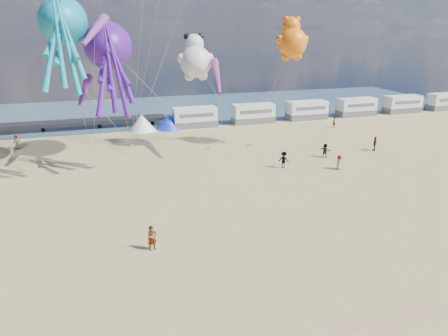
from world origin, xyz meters
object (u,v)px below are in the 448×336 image
(motorhome_1, at_px, (253,114))
(tent_blue, at_px, (169,121))
(motorhome_5, at_px, (445,101))
(windsock_right, at_px, (84,90))
(beachgoer_3, at_px, (375,144))
(beachgoer_0, at_px, (339,162))
(windsock_left, at_px, (95,31))
(beachgoer_5, at_px, (334,122))
(motorhome_0, at_px, (195,117))
(beachgoer_2, at_px, (284,160))
(kite_octopus_teal, at_px, (63,21))
(motorhome_2, at_px, (307,110))
(beachgoer_6, at_px, (17,142))
(kite_teddy_orange, at_px, (292,43))
(sandbag_d, at_px, (224,142))
(standing_person, at_px, (152,238))
(windsock_mid, at_px, (217,77))
(motorhome_4, at_px, (402,104))
(sandbag_b, at_px, (208,149))
(sandbag_a, at_px, (94,167))
(kite_panda, at_px, (195,62))
(sandbag_e, at_px, (132,145))
(kite_octopus_purple, at_px, (108,46))
(tent_white, at_px, (142,123))
(sandbag_c, at_px, (249,145))
(motorhome_3, at_px, (356,107))
(beachgoer_4, at_px, (325,150))

(motorhome_1, height_order, tent_blue, motorhome_1)
(motorhome_5, xyz_separation_m, windsock_right, (-62.44, -13.72, 6.62))
(tent_blue, distance_m, beachgoer_3, 29.17)
(beachgoer_0, height_order, windsock_left, windsock_left)
(beachgoer_0, relative_size, beachgoer_5, 0.94)
(motorhome_0, bearing_deg, tent_blue, 180.00)
(beachgoer_2, xyz_separation_m, kite_octopus_teal, (-21.01, 7.46, 14.07))
(windsock_left, bearing_deg, motorhome_2, 45.62)
(motorhome_1, relative_size, beachgoer_6, 3.79)
(beachgoer_0, height_order, kite_teddy_orange, kite_teddy_orange)
(sandbag_d, height_order, kite_octopus_teal, kite_octopus_teal)
(standing_person, bearing_deg, windsock_mid, 50.01)
(tent_blue, distance_m, beachgoer_2, 23.18)
(motorhome_4, xyz_separation_m, kite_teddy_orange, (-29.41, -14.33, 11.19))
(motorhome_1, bearing_deg, windsock_mid, -123.98)
(motorhome_1, xyz_separation_m, sandbag_b, (-10.74, -12.38, -1.39))
(sandbag_d, bearing_deg, motorhome_4, 15.09)
(kite_octopus_teal, bearing_deg, sandbag_b, 0.62)
(motorhome_2, xyz_separation_m, kite_teddy_orange, (-10.41, -14.33, 11.19))
(motorhome_2, relative_size, kite_teddy_orange, 1.11)
(sandbag_a, xyz_separation_m, kite_panda, (12.45, 3.95, 10.47))
(beachgoer_0, bearing_deg, windsock_right, 87.70)
(sandbag_d, height_order, windsock_right, windsock_right)
(tent_blue, xyz_separation_m, kite_panda, (1.66, -11.40, 9.38))
(beachgoer_0, distance_m, beachgoer_2, 5.85)
(sandbag_e, distance_m, windsock_left, 16.25)
(beachgoer_2, height_order, sandbag_a, beachgoer_2)
(beachgoer_0, relative_size, windsock_left, 0.23)
(kite_octopus_purple, bearing_deg, beachgoer_6, 139.54)
(motorhome_5, distance_m, windsock_right, 64.27)
(tent_white, xyz_separation_m, kite_octopus_purple, (-4.07, -11.59, 11.30))
(motorhome_1, height_order, standing_person, motorhome_1)
(beachgoer_6, bearing_deg, sandbag_c, 5.14)
(sandbag_d, distance_m, kite_panda, 11.33)
(motorhome_4, distance_m, windsock_left, 55.12)
(motorhome_3, bearing_deg, sandbag_c, -153.31)
(standing_person, bearing_deg, motorhome_1, 47.22)
(kite_octopus_teal, bearing_deg, motorhome_4, 9.00)
(motorhome_4, height_order, beachgoer_5, motorhome_4)
(kite_octopus_purple, xyz_separation_m, kite_teddy_orange, (20.66, -2.74, 0.19))
(motorhome_0, relative_size, motorhome_3, 1.00)
(motorhome_1, height_order, windsock_left, windsock_left)
(motorhome_5, distance_m, beachgoer_2, 47.75)
(motorhome_4, distance_m, sandbag_e, 48.87)
(motorhome_2, xyz_separation_m, sandbag_a, (-33.79, -15.35, -1.39))
(motorhome_2, bearing_deg, beachgoer_3, -92.11)
(beachgoer_6, height_order, kite_teddy_orange, kite_teddy_orange)
(sandbag_d, bearing_deg, kite_octopus_purple, -172.54)
(motorhome_5, bearing_deg, tent_white, 180.00)
(beachgoer_4, xyz_separation_m, kite_octopus_teal, (-27.26, 5.38, 14.16))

